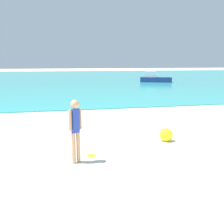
# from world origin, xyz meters

# --- Properties ---
(water) EXTENTS (160.00, 60.00, 0.06)m
(water) POSITION_xyz_m (0.00, 41.55, 0.03)
(water) COLOR teal
(water) RESTS_ON ground
(person_standing) EXTENTS (0.34, 0.22, 1.61)m
(person_standing) POSITION_xyz_m (-1.85, 4.42, 0.92)
(person_standing) COLOR tan
(person_standing) RESTS_ON ground
(frisbee) EXTENTS (0.23, 0.23, 0.03)m
(frisbee) POSITION_xyz_m (-1.41, 4.82, 0.01)
(frisbee) COLOR yellow
(frisbee) RESTS_ON ground
(boat_near) EXTENTS (4.00, 2.53, 1.30)m
(boat_near) POSITION_xyz_m (9.73, 28.34, 0.51)
(boat_near) COLOR navy
(boat_near) RESTS_ON water
(beach_ball) EXTENTS (0.43, 0.43, 0.43)m
(beach_ball) POSITION_xyz_m (1.13, 5.62, 0.21)
(beach_ball) COLOR yellow
(beach_ball) RESTS_ON ground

